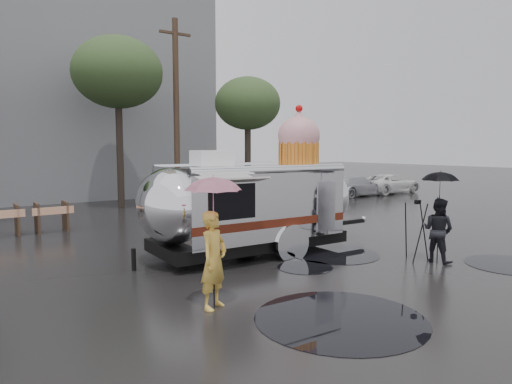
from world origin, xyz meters
TOP-DOWN VIEW (x-y plane):
  - ground at (0.00, 0.00)m, footprint 120.00×120.00m
  - puddles at (0.63, 0.79)m, footprint 8.43×8.62m
  - grey_building at (-4.00, 24.00)m, footprint 22.00×12.00m
  - utility_pole at (2.50, 14.00)m, footprint 1.60×0.28m
  - tree_mid at (0.00, 15.00)m, footprint 4.20×4.20m
  - tree_right at (6.00, 13.00)m, footprint 3.36×3.36m
  - barricade_row at (-5.55, 9.96)m, footprint 4.30×0.80m
  - parked_cars at (11.78, 12.00)m, footprint 13.20×1.90m
  - airstream_trailer at (-0.18, 3.43)m, footprint 7.69×2.95m
  - person_left at (-3.17, 0.27)m, footprint 0.75×0.67m
  - umbrella_pink at (-3.17, 0.27)m, footprint 1.22×1.22m
  - person_right at (3.06, -0.01)m, footprint 0.52×0.82m
  - umbrella_black at (3.06, -0.01)m, footprint 1.09×1.09m
  - tripod at (2.75, 0.38)m, footprint 0.59×0.64m

SIDE VIEW (x-z plane):
  - ground at x=0.00m, z-range 0.00..0.00m
  - puddles at x=0.63m, z-range 0.00..0.01m
  - barricade_row at x=-5.55m, z-range 0.02..1.02m
  - parked_cars at x=11.78m, z-range -0.03..1.47m
  - person_right at x=3.06m, z-range 0.00..1.61m
  - person_left at x=-3.17m, z-range 0.00..1.75m
  - tripod at x=2.75m, z-range 0.15..1.71m
  - airstream_trailer at x=-0.18m, z-range -0.62..3.52m
  - umbrella_black at x=3.06m, z-range 0.77..3.07m
  - umbrella_pink at x=-3.17m, z-range 0.77..3.16m
  - utility_pole at x=2.50m, z-range 0.12..9.12m
  - tree_right at x=6.00m, z-range 1.85..8.27m
  - tree_mid at x=0.00m, z-range 2.33..10.35m
  - grey_building at x=-4.00m, z-range 0.00..13.00m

